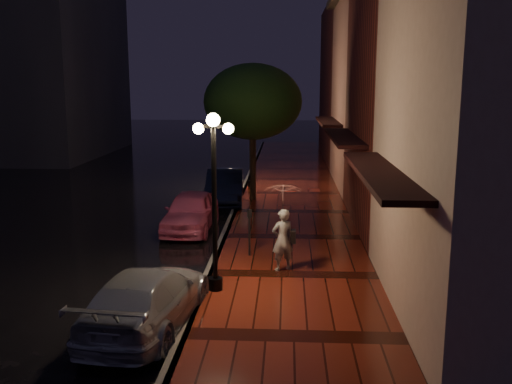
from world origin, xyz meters
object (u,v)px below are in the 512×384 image
at_px(streetlamp_far, 251,136).
at_px(street_tree, 253,104).
at_px(navy_car, 225,186).
at_px(parking_meter, 250,228).
at_px(silver_car, 147,298).
at_px(pink_car, 191,211).
at_px(woman_with_umbrella, 283,214).
at_px(streetlamp_near, 214,192).

height_order(streetlamp_far, street_tree, street_tree).
distance_m(navy_car, parking_meter, 8.20).
height_order(street_tree, parking_meter, street_tree).
xyz_separation_m(streetlamp_far, parking_meter, (0.65, -11.14, -1.62)).
relative_size(navy_car, silver_car, 0.98).
relative_size(streetlamp_far, street_tree, 0.74).
distance_m(navy_car, silver_car, 12.84).
height_order(pink_car, woman_with_umbrella, woman_with_umbrella).
bearing_deg(navy_car, pink_car, -102.45).
bearing_deg(pink_car, street_tree, 69.67).
bearing_deg(silver_car, pink_car, -80.48).
relative_size(street_tree, woman_with_umbrella, 2.44).
distance_m(street_tree, navy_car, 3.72).
xyz_separation_m(pink_car, parking_meter, (2.30, -3.35, 0.30)).
bearing_deg(street_tree, parking_meter, -87.25).
bearing_deg(streetlamp_far, navy_car, -107.02).
bearing_deg(woman_with_umbrella, navy_car, -99.15).
bearing_deg(pink_car, parking_meter, -53.99).
relative_size(pink_car, navy_car, 0.92).
bearing_deg(street_tree, streetlamp_far, 94.91).
bearing_deg(street_tree, silver_car, -96.50).
xyz_separation_m(pink_car, navy_car, (0.70, 4.69, 0.04)).
relative_size(street_tree, navy_car, 1.32).
bearing_deg(pink_car, navy_car, 82.91).
distance_m(navy_car, woman_with_umbrella, 9.73).
distance_m(pink_car, parking_meter, 4.07).
distance_m(streetlamp_far, silver_car, 16.10).
relative_size(pink_car, parking_meter, 2.92).
xyz_separation_m(streetlamp_far, woman_with_umbrella, (1.63, -12.43, -0.88)).
bearing_deg(silver_car, navy_car, -84.75).
bearing_deg(street_tree, woman_with_umbrella, -81.72).
height_order(silver_car, parking_meter, parking_meter).
xyz_separation_m(street_tree, silver_car, (-1.47, -12.93, -3.59)).
height_order(streetlamp_far, navy_car, streetlamp_far).
distance_m(streetlamp_near, navy_car, 11.10).
bearing_deg(pink_car, silver_car, -85.46).
bearing_deg(silver_car, parking_meter, -104.82).
height_order(streetlamp_near, pink_car, streetlamp_near).
distance_m(streetlamp_near, streetlamp_far, 14.00).
bearing_deg(pink_car, streetlamp_far, 79.47).
bearing_deg(silver_car, streetlamp_far, -87.93).
height_order(pink_car, silver_car, pink_car).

